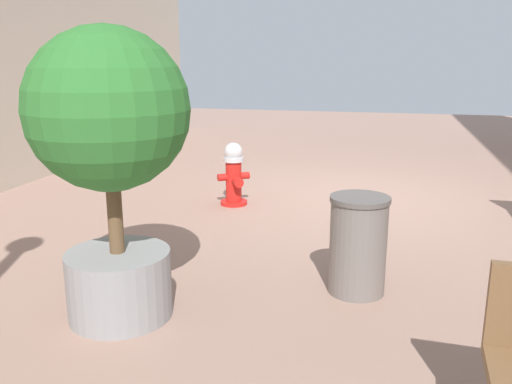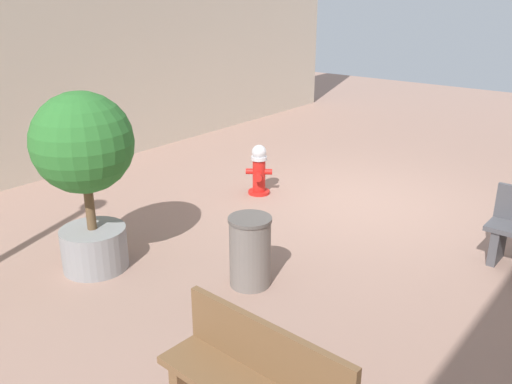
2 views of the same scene
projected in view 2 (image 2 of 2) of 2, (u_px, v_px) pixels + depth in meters
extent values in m
plane|color=#9E7A6B|center=(367.00, 203.00, 8.64)|extent=(23.40, 23.40, 0.00)
cylinder|color=red|center=(259.00, 192.00, 9.04)|extent=(0.36, 0.36, 0.05)
cylinder|color=red|center=(259.00, 175.00, 8.93)|extent=(0.21, 0.21, 0.53)
cylinder|color=silver|center=(259.00, 158.00, 8.83)|extent=(0.26, 0.26, 0.06)
sphere|color=silver|center=(259.00, 152.00, 8.80)|extent=(0.24, 0.24, 0.24)
cylinder|color=red|center=(268.00, 172.00, 8.90)|extent=(0.16, 0.15, 0.09)
cylinder|color=red|center=(250.00, 171.00, 8.92)|extent=(0.16, 0.15, 0.09)
cylinder|color=red|center=(258.00, 177.00, 8.77)|extent=(0.18, 0.18, 0.12)
cube|color=#4C4C51|center=(498.00, 244.00, 6.73)|extent=(0.10, 0.40, 0.45)
cube|color=brown|center=(193.00, 381.00, 4.39)|extent=(0.12, 0.40, 0.45)
cube|color=brown|center=(266.00, 349.00, 3.96)|extent=(1.53, 0.14, 0.44)
cylinder|color=gray|center=(95.00, 248.00, 6.56)|extent=(0.78, 0.78, 0.51)
cylinder|color=brown|center=(89.00, 201.00, 6.35)|extent=(0.11, 0.11, 0.71)
sphere|color=#2D722D|center=(82.00, 143.00, 6.11)|extent=(1.15, 1.15, 1.15)
cylinder|color=slate|center=(250.00, 253.00, 6.14)|extent=(0.47, 0.47, 0.79)
cylinder|color=#5B5551|center=(250.00, 219.00, 6.00)|extent=(0.49, 0.49, 0.04)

